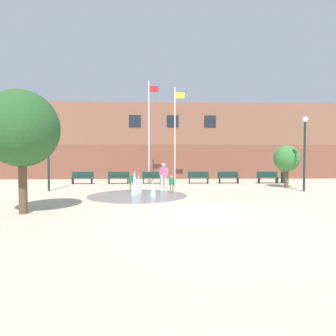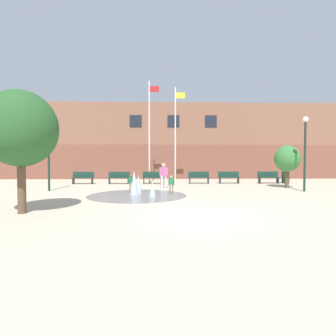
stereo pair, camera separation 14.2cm
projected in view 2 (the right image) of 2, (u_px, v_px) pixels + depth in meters
ground_plane at (196, 216)px, 8.64m from camera, size 100.00×100.00×0.00m
library_building at (172, 143)px, 27.39m from camera, size 36.00×6.05×7.15m
splash_fountain at (138, 188)px, 13.71m from camera, size 5.06×5.06×1.29m
park_bench_far_left at (83, 178)px, 19.65m from camera, size 1.60×0.44×0.91m
park_bench_left_of_flagpoles at (119, 177)px, 19.70m from camera, size 1.60×0.44×0.91m
park_bench_under_left_flagpole at (153, 177)px, 19.77m from camera, size 1.60×0.44×0.91m
park_bench_center at (199, 177)px, 19.91m from camera, size 1.60×0.44×0.91m
park_bench_under_right_flagpole at (229, 177)px, 20.01m from camera, size 1.60×0.44×0.91m
park_bench_far_right at (268, 177)px, 20.02m from camera, size 1.60×0.44×0.91m
adult_near_bench at (163, 172)px, 18.47m from camera, size 0.50×0.38×1.59m
child_in_fountain at (131, 182)px, 14.94m from camera, size 0.31×0.21×0.99m
adult_watching at (164, 174)px, 16.41m from camera, size 0.50×0.39×1.59m
child_running at (171, 183)px, 13.91m from camera, size 0.31×0.16×0.99m
flagpole_left at (150, 129)px, 20.19m from camera, size 0.80×0.10×7.87m
flagpole_right at (176, 132)px, 20.26m from camera, size 0.80×0.10×7.40m
lamp_post_left_lane at (48, 145)px, 15.25m from camera, size 0.32×0.32×4.14m
lamp_post_right_lane at (305, 143)px, 15.00m from camera, size 0.32×0.32×4.30m
trash_can at (286, 177)px, 20.12m from camera, size 0.56×0.56×0.90m
street_tree_foreground at (21, 129)px, 8.91m from camera, size 2.45×2.45×4.21m
street_tree_near_building at (287, 159)px, 16.90m from camera, size 1.60×1.60×2.75m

